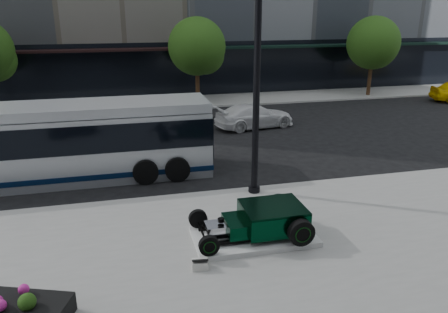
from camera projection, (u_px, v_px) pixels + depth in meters
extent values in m
plane|color=black|center=(232.00, 171.00, 17.77)|extent=(120.00, 120.00, 0.00)
cube|color=gray|center=(181.00, 102.00, 30.62)|extent=(70.00, 4.00, 0.12)
cube|color=black|center=(30.00, 75.00, 29.77)|extent=(22.00, 0.50, 4.00)
cube|color=black|center=(338.00, 65.00, 34.94)|extent=(24.00, 0.50, 4.00)
cube|color=black|center=(25.00, 51.00, 28.70)|extent=(22.00, 1.60, 0.15)
cube|color=black|center=(343.00, 45.00, 33.88)|extent=(24.00, 1.60, 0.15)
cylinder|color=black|center=(198.00, 84.00, 29.49)|extent=(0.28, 0.28, 2.60)
sphere|color=#16340E|center=(197.00, 46.00, 28.68)|extent=(3.80, 3.80, 3.80)
sphere|color=#16340E|center=(205.00, 55.00, 29.29)|extent=(2.60, 2.60, 2.60)
cylinder|color=black|center=(370.00, 77.00, 32.41)|extent=(0.28, 0.28, 2.60)
sphere|color=#16340E|center=(373.00, 43.00, 31.61)|extent=(3.80, 3.80, 3.80)
sphere|color=#16340E|center=(377.00, 51.00, 32.21)|extent=(2.60, 2.60, 2.60)
cube|color=silver|center=(254.00, 236.00, 12.33)|extent=(3.40, 1.80, 0.15)
cube|color=black|center=(259.00, 239.00, 11.85)|extent=(3.00, 0.08, 0.10)
cube|color=black|center=(249.00, 223.00, 12.68)|extent=(3.00, 0.08, 0.10)
cube|color=black|center=(273.00, 217.00, 12.28)|extent=(1.70, 1.45, 0.62)
cube|color=black|center=(273.00, 207.00, 12.17)|extent=(1.70, 1.45, 0.06)
cube|color=black|center=(235.00, 226.00, 12.07)|extent=(0.55, 1.05, 0.38)
cube|color=silver|center=(216.00, 229.00, 11.96)|extent=(0.55, 0.55, 0.34)
cylinder|color=black|center=(221.00, 220.00, 11.91)|extent=(0.18, 0.18, 0.10)
cylinder|color=black|center=(203.00, 235.00, 11.92)|extent=(0.06, 1.55, 0.06)
cylinder|color=black|center=(301.00, 232.00, 11.64)|extent=(0.72, 0.24, 0.72)
cylinder|color=black|center=(303.00, 235.00, 11.52)|extent=(0.37, 0.02, 0.37)
torus|color=#0A3B0E|center=(303.00, 235.00, 11.51)|extent=(0.44, 0.02, 0.44)
cylinder|color=black|center=(279.00, 206.00, 13.20)|extent=(0.72, 0.24, 0.72)
cylinder|color=black|center=(277.00, 204.00, 13.32)|extent=(0.37, 0.02, 0.37)
torus|color=#0A3B0E|center=(277.00, 204.00, 13.33)|extent=(0.44, 0.02, 0.44)
cylinder|color=black|center=(209.00, 246.00, 11.17)|extent=(0.54, 0.16, 0.54)
cylinder|color=black|center=(210.00, 247.00, 11.09)|extent=(0.28, 0.02, 0.28)
torus|color=#0A3B0E|center=(210.00, 248.00, 11.08)|extent=(0.34, 0.02, 0.34)
cylinder|color=black|center=(198.00, 219.00, 12.60)|extent=(0.54, 0.16, 0.54)
cylinder|color=black|center=(197.00, 217.00, 12.68)|extent=(0.28, 0.02, 0.28)
torus|color=#0A3B0E|center=(197.00, 217.00, 12.70)|extent=(0.34, 0.02, 0.34)
cube|color=silver|center=(200.00, 264.00, 10.91)|extent=(0.44, 0.35, 0.22)
cube|color=black|center=(200.00, 260.00, 10.87)|extent=(0.43, 0.33, 0.15)
cylinder|color=black|center=(257.00, 88.00, 14.32)|extent=(0.22, 0.22, 7.43)
cylinder|color=black|center=(254.00, 189.00, 15.48)|extent=(0.41, 0.41, 0.19)
cube|color=black|center=(14.00, 313.00, 9.00)|extent=(2.44, 1.79, 0.44)
sphere|color=#D8269C|center=(3.00, 300.00, 8.85)|extent=(0.28, 0.28, 0.28)
sphere|color=#16340E|center=(20.00, 298.00, 8.92)|extent=(0.28, 0.28, 0.28)
sphere|color=#D8269C|center=(36.00, 295.00, 8.99)|extent=(0.28, 0.28, 0.28)
sphere|color=#16340E|center=(51.00, 293.00, 9.06)|extent=(0.28, 0.28, 0.28)
cube|color=#B5B9BF|center=(51.00, 148.00, 16.53)|extent=(12.00, 2.55, 2.55)
cube|color=#071A3D|center=(54.00, 169.00, 16.81)|extent=(12.05, 2.60, 0.20)
cube|color=black|center=(49.00, 134.00, 16.35)|extent=(12.05, 2.60, 1.05)
cube|color=#B5B9BF|center=(46.00, 110.00, 16.06)|extent=(12.00, 2.40, 0.35)
cube|color=black|center=(207.00, 131.00, 17.80)|extent=(0.06, 2.30, 1.70)
cylinder|color=black|center=(146.00, 172.00, 16.36)|extent=(0.96, 0.28, 0.96)
cylinder|color=black|center=(141.00, 151.00, 18.75)|extent=(0.96, 0.28, 0.96)
cylinder|color=black|center=(177.00, 169.00, 16.63)|extent=(0.96, 0.28, 0.96)
cylinder|color=black|center=(169.00, 149.00, 19.02)|extent=(0.96, 0.28, 0.96)
imported|color=white|center=(254.00, 116.00, 24.14)|extent=(4.73, 2.61, 1.30)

